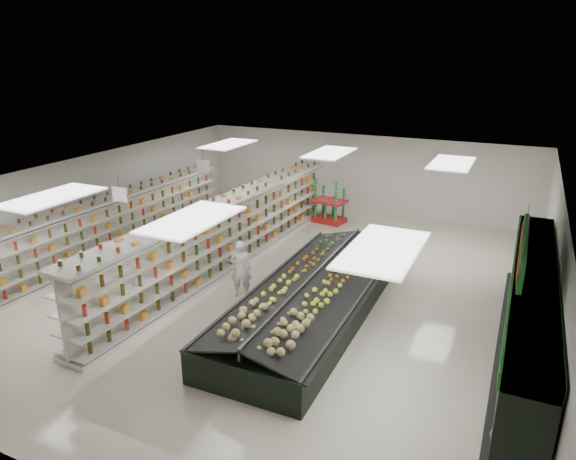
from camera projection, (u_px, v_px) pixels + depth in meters
The scene contains 16 objects.
floor at pixel (279, 283), 15.00m from camera, with size 16.00×16.00×0.00m, color beige.
ceiling at pixel (278, 176), 13.94m from camera, with size 14.00×16.00×0.02m, color white.
wall_back at pixel (363, 174), 21.31m from camera, with size 14.00×0.02×3.20m, color silver.
wall_front at pixel (43, 395), 7.63m from camera, with size 14.00×0.02×3.20m, color silver.
wall_left at pixel (92, 202), 17.26m from camera, with size 0.02×16.00×3.20m, color silver.
wall_right at pixel (554, 275), 11.67m from camera, with size 0.02×16.00×3.20m, color silver.
produce_wall_case at pixel (528, 314), 10.70m from camera, with size 0.93×8.00×2.20m.
aisle_sign_near at pixel (120, 194), 13.89m from camera, with size 0.52×0.06×0.75m.
aisle_sign_far at pixel (203, 166), 17.31m from camera, with size 0.52×0.06×0.75m.
hortifruti_banner at pixel (523, 249), 10.35m from camera, with size 0.12×3.20×0.95m.
gondola_left at pixel (110, 228), 16.96m from camera, with size 1.20×11.06×1.91m.
gondola_center at pixel (228, 236), 15.92m from camera, with size 1.43×12.52×2.17m.
produce_island at pixel (313, 296), 13.06m from camera, with size 2.85×7.70×1.15m.
soda_endcap at pixel (330, 203), 20.11m from camera, with size 1.38×1.05×1.62m.
shopper_main at pixel (241, 269), 13.98m from camera, with size 0.59×0.39×1.63m, color white.
shopper_background at pixel (262, 209), 19.55m from camera, with size 0.71×0.44×1.47m, color #977C5D.
Camera 1 is at (6.02, -12.24, 6.44)m, focal length 32.00 mm.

